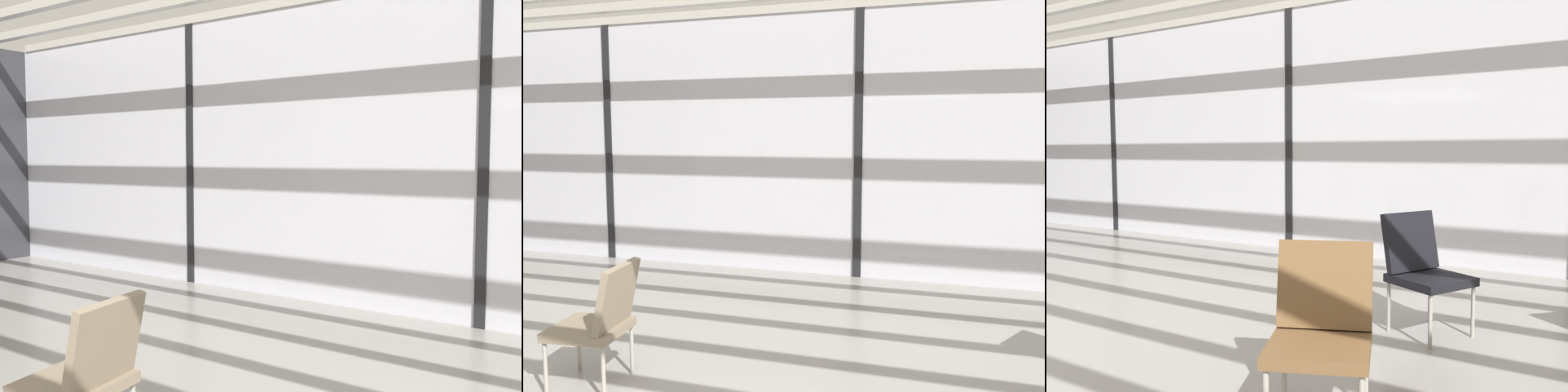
# 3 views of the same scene
# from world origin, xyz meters

# --- Properties ---
(glass_curtain_wall) EXTENTS (14.00, 0.08, 3.21)m
(glass_curtain_wall) POSITION_xyz_m (0.00, 5.20, 1.61)
(glass_curtain_wall) COLOR silver
(glass_curtain_wall) RESTS_ON ground
(window_mullion_0) EXTENTS (0.10, 0.12, 3.21)m
(window_mullion_0) POSITION_xyz_m (-3.50, 5.20, 1.61)
(window_mullion_0) COLOR black
(window_mullion_0) RESTS_ON ground
(window_mullion_1) EXTENTS (0.10, 0.12, 3.21)m
(window_mullion_1) POSITION_xyz_m (0.00, 5.20, 1.61)
(window_mullion_1) COLOR black
(window_mullion_1) RESTS_ON ground
(parked_airplane) EXTENTS (10.63, 3.66, 3.66)m
(parked_airplane) POSITION_xyz_m (-0.86, 11.13, 1.83)
(parked_airplane) COLOR silver
(parked_airplane) RESTS_ON ground
(lounge_chair_3) EXTENTS (0.58, 0.55, 0.87)m
(lounge_chair_3) POSITION_xyz_m (-1.10, 1.61, 0.49)
(lounge_chair_3) COLOR #7F705B
(lounge_chair_3) RESTS_ON ground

